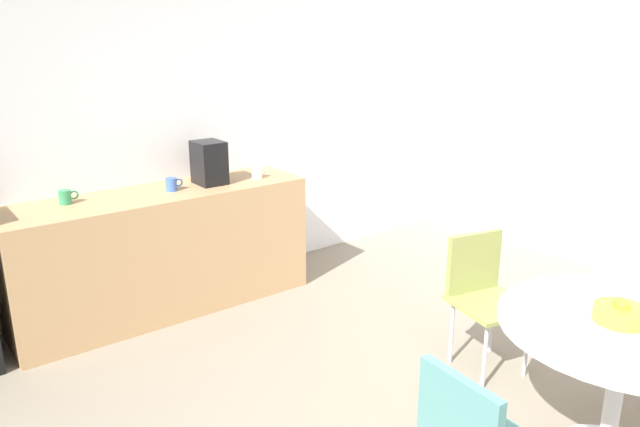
{
  "coord_description": "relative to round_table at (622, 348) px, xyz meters",
  "views": [
    {
      "loc": [
        -1.94,
        -1.35,
        2.02
      ],
      "look_at": [
        0.17,
        1.41,
        0.95
      ],
      "focal_mm": 33.94,
      "sensor_mm": 36.0,
      "label": 1
    }
  ],
  "objects": [
    {
      "name": "chair_olive",
      "position": [
        0.22,
        0.96,
        -0.08
      ],
      "size": [
        0.5,
        0.5,
        0.83
      ],
      "color": "silver",
      "rests_on": "ground_plane"
    },
    {
      "name": "mug_red",
      "position": [
        -0.92,
        2.85,
        0.34
      ],
      "size": [
        0.13,
        0.08,
        0.09
      ],
      "color": "#3F66BF",
      "rests_on": "counter_block"
    },
    {
      "name": "wall_back",
      "position": [
        -0.68,
        3.23,
        0.7
      ],
      "size": [
        6.0,
        0.1,
        2.6
      ],
      "primitive_type": "cube",
      "color": "silver",
      "rests_on": "ground_plane"
    },
    {
      "name": "mug_green",
      "position": [
        -0.23,
        2.8,
        0.34
      ],
      "size": [
        0.13,
        0.08,
        0.09
      ],
      "color": "white",
      "rests_on": "counter_block"
    },
    {
      "name": "coffee_maker",
      "position": [
        -0.6,
        2.88,
        0.46
      ],
      "size": [
        0.2,
        0.24,
        0.32
      ],
      "primitive_type": "cube",
      "color": "black",
      "rests_on": "counter_block"
    },
    {
      "name": "round_table",
      "position": [
        0.0,
        0.0,
        0.0
      ],
      "size": [
        1.14,
        1.14,
        0.73
      ],
      "color": "silver",
      "rests_on": "ground_plane"
    },
    {
      "name": "counter_block",
      "position": [
        -1.02,
        2.88,
        -0.15
      ],
      "size": [
        2.16,
        0.6,
        0.9
      ],
      "primitive_type": "cube",
      "color": "tan",
      "rests_on": "ground_plane"
    },
    {
      "name": "mug_white",
      "position": [
        -1.62,
        2.96,
        0.34
      ],
      "size": [
        0.13,
        0.08,
        0.09
      ],
      "color": "#338C59",
      "rests_on": "counter_block"
    },
    {
      "name": "fruit_bowl",
      "position": [
        -0.01,
        0.03,
        0.17
      ],
      "size": [
        0.24,
        0.24,
        0.11
      ],
      "color": "gold",
      "rests_on": "round_table"
    }
  ]
}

